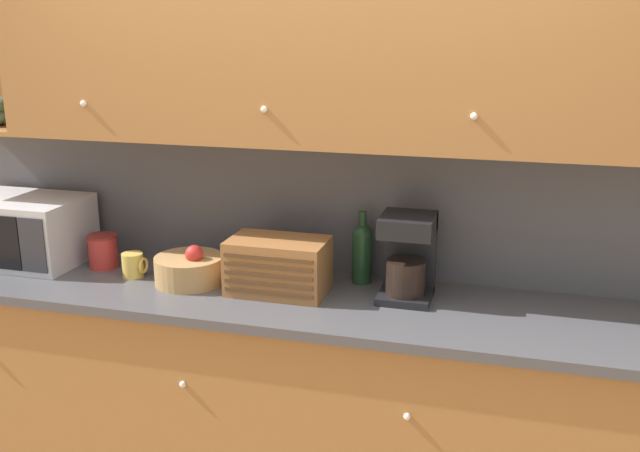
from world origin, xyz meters
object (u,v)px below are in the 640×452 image
(mug, at_px, (133,265))
(coffee_maker, at_px, (408,256))
(microwave, at_px, (22,230))
(fruit_basket, at_px, (190,269))
(bread_box, at_px, (278,266))
(wine_bottle, at_px, (362,250))
(storage_canister, at_px, (103,251))

(mug, height_order, coffee_maker, coffee_maker)
(microwave, distance_m, fruit_basket, 0.88)
(bread_box, bearing_deg, fruit_basket, -179.82)
(wine_bottle, bearing_deg, bread_box, -146.25)
(fruit_basket, bearing_deg, coffee_maker, 5.40)
(bread_box, distance_m, wine_bottle, 0.37)
(storage_canister, relative_size, fruit_basket, 0.51)
(microwave, xyz_separation_m, bread_box, (1.27, -0.06, -0.04))
(mug, bearing_deg, storage_canister, 158.21)
(bread_box, relative_size, coffee_maker, 1.15)
(mug, bearing_deg, microwave, 174.64)
(mug, relative_size, fruit_basket, 0.36)
(microwave, bearing_deg, coffee_maker, 0.84)
(bread_box, height_order, wine_bottle, wine_bottle)
(coffee_maker, bearing_deg, bread_box, -170.63)
(storage_canister, relative_size, bread_box, 0.38)
(storage_canister, relative_size, mug, 1.41)
(storage_canister, bearing_deg, mug, -21.79)
(bread_box, height_order, coffee_maker, coffee_maker)
(bread_box, bearing_deg, mug, 179.74)
(wine_bottle, bearing_deg, fruit_basket, -163.72)
(mug, xyz_separation_m, wine_bottle, (0.98, 0.20, 0.09))
(wine_bottle, bearing_deg, coffee_maker, -29.46)
(wine_bottle, bearing_deg, mug, -168.33)
(bread_box, xyz_separation_m, wine_bottle, (0.31, 0.20, 0.03))
(microwave, distance_m, bread_box, 1.27)
(microwave, bearing_deg, mug, -5.36)
(microwave, distance_m, wine_bottle, 1.58)
(storage_canister, height_order, mug, storage_canister)
(storage_canister, distance_m, wine_bottle, 1.18)
(storage_canister, relative_size, wine_bottle, 0.48)
(wine_bottle, bearing_deg, microwave, -174.72)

